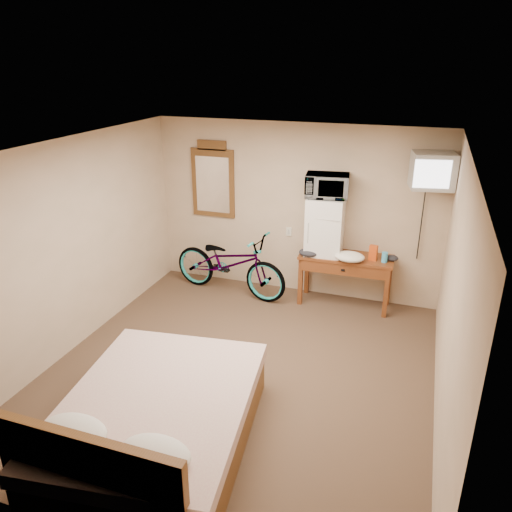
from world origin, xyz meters
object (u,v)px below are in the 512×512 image
microwave (327,186)px  blue_cup (385,257)px  desk (345,265)px  bicycle (230,263)px  bed (155,423)px  wall_mirror (213,180)px  crt_television (433,171)px  mini_fridge (325,226)px

microwave → blue_cup: microwave is taller
desk → bicycle: bearing=-175.2°
desk → blue_cup: blue_cup is taller
bed → desk: bearing=71.8°
blue_cup → bicycle: size_ratio=0.08×
bed → bicycle: bearing=100.1°
wall_mirror → bicycle: (0.41, -0.41, -1.12)m
wall_mirror → bed: size_ratio=0.50×
desk → blue_cup: 0.55m
desk → bed: 3.57m
desk → wall_mirror: bearing=172.6°
blue_cup → desk: bearing=177.1°
crt_television → desk: bearing=-178.9°
bicycle → crt_television: bearing=-77.8°
microwave → blue_cup: bearing=-12.7°
mini_fridge → bicycle: 1.52m
wall_mirror → bicycle: bearing=-45.1°
blue_cup → crt_television: 1.28m
microwave → wall_mirror: (-1.77, 0.23, -0.11)m
desk → bed: bed is taller
mini_fridge → bed: mini_fridge is taller
blue_cup → crt_television: crt_television is taller
blue_cup → bicycle: 2.23m
microwave → mini_fridge: bearing=-131.7°
mini_fridge → blue_cup: (0.84, -0.07, -0.33)m
blue_cup → wall_mirror: wall_mirror is taller
crt_television → bicycle: size_ratio=0.34×
microwave → blue_cup: (0.84, -0.07, -0.89)m
desk → microwave: 1.14m
microwave → bicycle: (-1.36, -0.19, -1.23)m
mini_fridge → bicycle: size_ratio=0.44×
blue_cup → crt_television: size_ratio=0.22×
crt_television → bed: crt_television is taller
blue_cup → bed: bearing=-115.9°
desk → mini_fridge: (-0.33, 0.04, 0.53)m
desk → microwave: bearing=172.3°
mini_fridge → bed: bearing=-102.9°
blue_cup → bed: size_ratio=0.06×
crt_television → wall_mirror: size_ratio=0.55×
microwave → desk: bearing=-15.7°
mini_fridge → wall_mirror: (-1.77, 0.23, 0.45)m
wall_mirror → desk: bearing=-7.4°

